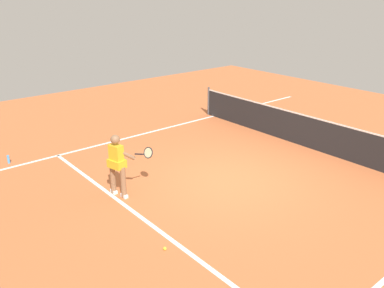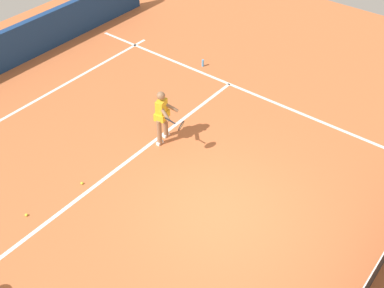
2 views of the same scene
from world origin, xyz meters
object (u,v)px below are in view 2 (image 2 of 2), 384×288
tennis_ball_mid (26,215)px  water_bottle (203,63)px  tennis_ball_near (82,183)px  tennis_player (163,115)px

tennis_ball_mid → water_bottle: bearing=-174.2°
tennis_ball_mid → water_bottle: size_ratio=0.28×
tennis_ball_near → water_bottle: water_bottle is taller
tennis_player → tennis_ball_near: tennis_player is taller
tennis_ball_near → water_bottle: size_ratio=0.28×
tennis_ball_near → water_bottle: (-6.21, -1.01, 0.09)m
tennis_ball_near → tennis_ball_mid: same height
tennis_player → tennis_ball_mid: (3.97, -0.71, -0.81)m
tennis_player → tennis_ball_mid: bearing=-10.1°
tennis_ball_mid → water_bottle: 7.72m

